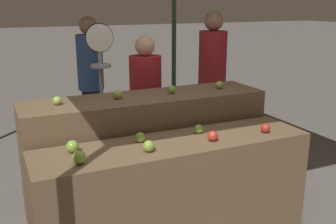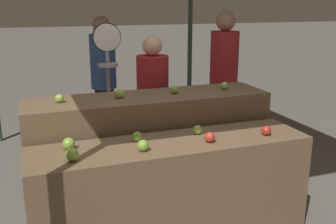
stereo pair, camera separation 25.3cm
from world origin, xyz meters
name	(u,v)px [view 1 (the left image)]	position (x,y,z in m)	size (l,w,h in m)	color
display_counter_front	(176,192)	(0.00, 0.00, 0.42)	(2.15, 0.55, 0.84)	brown
display_counter_back	(147,153)	(0.00, 0.60, 0.53)	(2.15, 0.55, 1.07)	brown
apple_front_0	(79,157)	(-0.76, -0.12, 0.88)	(0.09, 0.09, 0.09)	#84AD3D
apple_front_1	(149,146)	(-0.26, -0.10, 0.88)	(0.08, 0.08, 0.08)	#84AD3D
apple_front_2	(213,136)	(0.26, -0.10, 0.88)	(0.08, 0.08, 0.08)	red
apple_front_3	(266,128)	(0.75, -0.11, 0.88)	(0.08, 0.08, 0.08)	#B72D23
apple_front_4	(72,146)	(-0.75, 0.11, 0.88)	(0.09, 0.09, 0.09)	#84AD3D
apple_front_5	(140,137)	(-0.25, 0.11, 0.88)	(0.08, 0.08, 0.08)	#7AA338
apple_front_6	(199,129)	(0.25, 0.10, 0.88)	(0.07, 0.07, 0.07)	#84AD3D
apple_back_0	(57,101)	(-0.76, 0.61, 1.10)	(0.07, 0.07, 0.07)	#8EB247
apple_back_1	(118,94)	(-0.26, 0.60, 1.11)	(0.08, 0.08, 0.08)	#8EB247
apple_back_2	(172,90)	(0.25, 0.60, 1.10)	(0.07, 0.07, 0.07)	#7AA338
apple_back_3	(219,85)	(0.75, 0.60, 1.10)	(0.07, 0.07, 0.07)	#8EB247
produce_scale	(101,69)	(-0.22, 1.27, 1.22)	(0.29, 0.20, 1.67)	#99999E
person_vendor_at_scale	(146,99)	(0.23, 1.20, 0.88)	(0.45, 0.45, 1.53)	#2D2D38
person_customer_left	(212,72)	(1.27, 1.60, 1.03)	(0.46, 0.46, 1.76)	#2D2D38
person_customer_right	(91,73)	(-0.06, 2.36, 0.99)	(0.37, 0.37, 1.70)	#2D2D38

